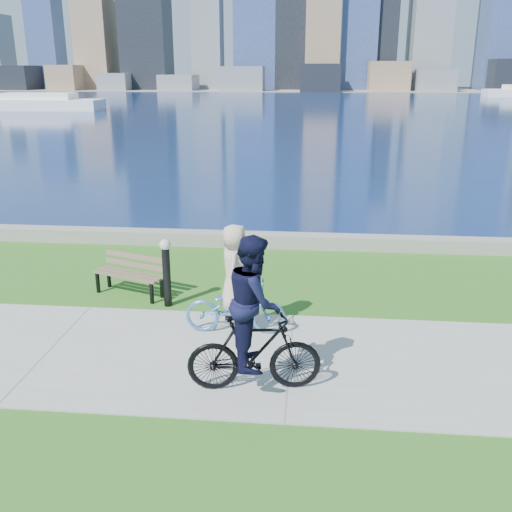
{
  "coord_description": "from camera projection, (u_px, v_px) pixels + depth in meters",
  "views": [
    {
      "loc": [
        0.26,
        -8.21,
        4.46
      ],
      "look_at": [
        -0.74,
        2.01,
        1.1
      ],
      "focal_mm": 40.0,
      "sensor_mm": 36.0,
      "label": 1
    }
  ],
  "objects": [
    {
      "name": "ground",
      "position": [
        289.0,
        361.0,
        9.17
      ],
      "size": [
        320.0,
        320.0,
        0.0
      ],
      "primitive_type": "plane",
      "color": "#295F19",
      "rests_on": "ground"
    },
    {
      "name": "concrete_path",
      "position": [
        289.0,
        360.0,
        9.17
      ],
      "size": [
        80.0,
        3.5,
        0.02
      ],
      "primitive_type": "cube",
      "color": "#9A9995",
      "rests_on": "ground"
    },
    {
      "name": "seawall",
      "position": [
        299.0,
        241.0,
        14.98
      ],
      "size": [
        90.0,
        0.5,
        0.35
      ],
      "primitive_type": "cube",
      "color": "gray",
      "rests_on": "ground"
    },
    {
      "name": "bay_water",
      "position": [
        311.0,
        104.0,
        77.27
      ],
      "size": [
        320.0,
        131.0,
        0.01
      ],
      "primitive_type": "cube",
      "color": "#0B1E4B",
      "rests_on": "ground"
    },
    {
      "name": "far_shore",
      "position": [
        313.0,
        90.0,
        132.12
      ],
      "size": [
        320.0,
        30.0,
        0.12
      ],
      "primitive_type": "cube",
      "color": "gray",
      "rests_on": "ground"
    },
    {
      "name": "ferry_near",
      "position": [
        40.0,
        103.0,
        65.71
      ],
      "size": [
        14.34,
        4.1,
        1.95
      ],
      "color": "white",
      "rests_on": "ground"
    },
    {
      "name": "park_bench",
      "position": [
        131.0,
        271.0,
        11.78
      ],
      "size": [
        1.65,
        1.05,
        0.81
      ],
      "rotation": [
        0.0,
        0.0,
        -0.35
      ],
      "color": "black",
      "rests_on": "ground"
    },
    {
      "name": "bollard_lamp",
      "position": [
        166.0,
        268.0,
        11.08
      ],
      "size": [
        0.22,
        0.22,
        1.37
      ],
      "color": "black",
      "rests_on": "ground"
    },
    {
      "name": "cyclist_woman",
      "position": [
        235.0,
        294.0,
        9.91
      ],
      "size": [
        0.67,
        1.79,
        1.98
      ],
      "rotation": [
        0.0,
        0.0,
        1.6
      ],
      "color": "#5086C3",
      "rests_on": "ground"
    },
    {
      "name": "cyclist_man",
      "position": [
        254.0,
        328.0,
        8.03
      ],
      "size": [
        0.83,
        1.99,
        2.33
      ],
      "rotation": [
        0.0,
        0.0,
        1.71
      ],
      "color": "black",
      "rests_on": "ground"
    }
  ]
}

